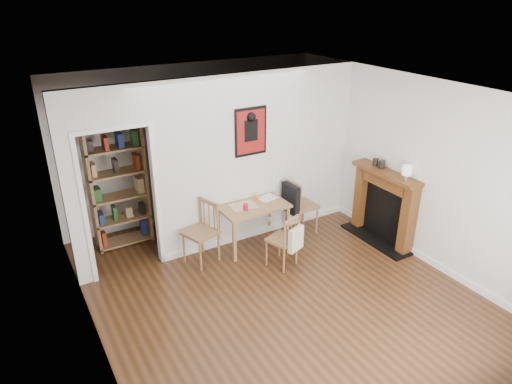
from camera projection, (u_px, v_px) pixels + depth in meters
ground at (275, 287)px, 6.10m from camera, size 5.20×5.20×0.00m
room_shell at (233, 164)px, 6.67m from camera, size 5.20×5.20×5.20m
dining_table at (253, 210)px, 6.85m from camera, size 1.02×0.65×0.70m
chair_left at (201, 233)px, 6.50m from camera, size 0.58×0.58×0.92m
chair_right at (301, 205)px, 7.30m from camera, size 0.54×0.48×0.91m
chair_front at (283, 240)px, 6.44m from camera, size 0.51×0.54×0.80m
bookshelf at (118, 185)px, 6.78m from camera, size 0.84×0.34×1.99m
fireplace at (385, 203)px, 7.04m from camera, size 0.45×1.25×1.16m
red_glass at (246, 207)px, 6.63m from camera, size 0.08×0.08×0.10m
orange_fruit at (258, 197)px, 6.98m from camera, size 0.08×0.08×0.08m
placemat at (243, 206)px, 6.77m from camera, size 0.41×0.32×0.00m
notebook at (267, 198)px, 7.01m from camera, size 0.32×0.26×0.01m
mantel_lamp at (407, 171)px, 6.44m from camera, size 0.14×0.14×0.22m
ceramic_jar_a at (382, 164)px, 6.90m from camera, size 0.10×0.10×0.12m
ceramic_jar_b at (376, 162)px, 7.00m from camera, size 0.09×0.09×0.11m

